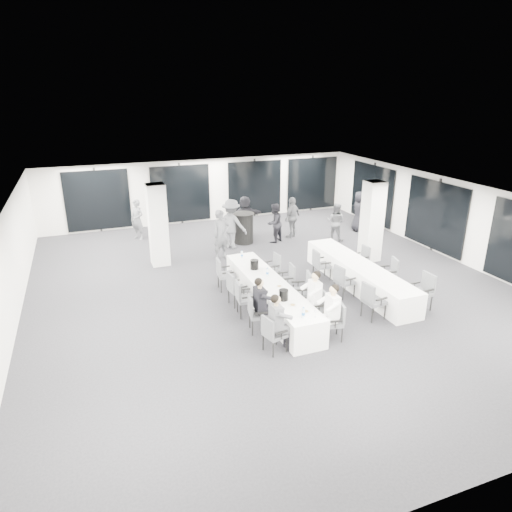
{
  "coord_description": "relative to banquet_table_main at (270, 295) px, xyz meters",
  "views": [
    {
      "loc": [
        -4.99,
        -11.77,
        5.73
      ],
      "look_at": [
        -0.56,
        -0.2,
        1.16
      ],
      "focal_mm": 32.0,
      "sensor_mm": 36.0,
      "label": 1
    }
  ],
  "objects": [
    {
      "name": "wine_glass",
      "position": [
        0.21,
        -2.22,
        0.51
      ],
      "size": [
        0.07,
        0.07,
        0.19
      ],
      "color": "silver",
      "rests_on": "banquet_table_main"
    },
    {
      "name": "plate_b",
      "position": [
        0.13,
        -1.9,
        0.39
      ],
      "size": [
        0.21,
        0.21,
        0.03
      ],
      "color": "white",
      "rests_on": "banquet_table_main"
    },
    {
      "name": "chair_side_left_far",
      "position": [
        2.24,
        1.28,
        0.18
      ],
      "size": [
        0.52,
        0.57,
        0.97
      ],
      "rotation": [
        0.0,
        0.0,
        -1.63
      ],
      "color": "#4C4E53",
      "rests_on": "floor"
    },
    {
      "name": "standing_guest_d",
      "position": [
        3.31,
        5.59,
        0.57
      ],
      "size": [
        1.27,
        1.13,
        1.89
      ],
      "primitive_type": "imported",
      "rotation": [
        0.0,
        0.0,
        3.72
      ],
      "color": "#54555B",
      "rests_on": "floor"
    },
    {
      "name": "standing_guest_a",
      "position": [
        -0.11,
        4.19,
        0.64
      ],
      "size": [
        0.87,
        0.78,
        2.03
      ],
      "primitive_type": "imported",
      "rotation": [
        0.0,
        0.0,
        0.28
      ],
      "color": "#54555B",
      "rests_on": "floor"
    },
    {
      "name": "standing_guest_e",
      "position": [
        6.31,
        5.39,
        0.59
      ],
      "size": [
        0.69,
        1.0,
        1.93
      ],
      "primitive_type": "imported",
      "rotation": [
        0.0,
        0.0,
        1.43
      ],
      "color": "black",
      "rests_on": "floor"
    },
    {
      "name": "chair_main_left_second",
      "position": [
        -0.83,
        -1.09,
        0.17
      ],
      "size": [
        0.56,
        0.59,
        0.95
      ],
      "rotation": [
        0.0,
        0.0,
        -1.76
      ],
      "color": "#4C4E53",
      "rests_on": "floor"
    },
    {
      "name": "cocktail_table",
      "position": [
        1.23,
        5.62,
        0.23
      ],
      "size": [
        0.86,
        0.86,
        1.19
      ],
      "color": "black",
      "rests_on": "floor"
    },
    {
      "name": "column_right",
      "position": [
        4.76,
        2.26,
        1.02
      ],
      "size": [
        0.6,
        0.6,
        2.8
      ],
      "primitive_type": "cube",
      "color": "silver",
      "rests_on": "floor"
    },
    {
      "name": "ice_bucket_near",
      "position": [
        -0.1,
        -1.11,
        0.51
      ],
      "size": [
        0.24,
        0.24,
        0.27
      ],
      "primitive_type": "cylinder",
      "color": "black",
      "rests_on": "banquet_table_main"
    },
    {
      "name": "chair_main_right_near",
      "position": [
        0.83,
        -2.12,
        0.16
      ],
      "size": [
        0.56,
        0.59,
        0.93
      ],
      "rotation": [
        0.0,
        0.0,
        1.35
      ],
      "color": "#4C4E53",
      "rests_on": "floor"
    },
    {
      "name": "chair_main_left_near",
      "position": [
        -0.83,
        -2.13,
        0.15
      ],
      "size": [
        0.56,
        0.58,
        0.91
      ],
      "rotation": [
        0.0,
        0.0,
        -1.33
      ],
      "color": "#4C4E53",
      "rests_on": "floor"
    },
    {
      "name": "chair_side_right_near",
      "position": [
        3.91,
        -1.54,
        0.21
      ],
      "size": [
        0.53,
        0.59,
        1.02
      ],
      "rotation": [
        0.0,
        0.0,
        1.59
      ],
      "color": "#4C4E53",
      "rests_on": "floor"
    },
    {
      "name": "water_bottle_a",
      "position": [
        -0.06,
        -2.14,
        0.5
      ],
      "size": [
        0.08,
        0.08,
        0.25
      ],
      "primitive_type": "cylinder",
      "color": "silver",
      "rests_on": "banquet_table_main"
    },
    {
      "name": "chair_main_right_fourth",
      "position": [
        0.83,
        0.62,
        0.15
      ],
      "size": [
        0.51,
        0.55,
        0.92
      ],
      "rotation": [
        0.0,
        0.0,
        1.46
      ],
      "color": "#4C4E53",
      "rests_on": "floor"
    },
    {
      "name": "chair_side_left_near",
      "position": [
        2.24,
        -1.55,
        0.2
      ],
      "size": [
        0.56,
        0.61,
        1.01
      ],
      "rotation": [
        0.0,
        0.0,
        -1.47
      ],
      "color": "#4C4E53",
      "rests_on": "floor"
    },
    {
      "name": "chair_main_right_mid",
      "position": [
        0.84,
        -0.37,
        0.22
      ],
      "size": [
        0.64,
        0.67,
        1.04
      ],
      "rotation": [
        0.0,
        0.0,
        1.32
      ],
      "color": "#4C4E53",
      "rests_on": "floor"
    },
    {
      "name": "seated_guest_c",
      "position": [
        0.67,
        -2.1,
        0.44
      ],
      "size": [
        0.5,
        0.38,
        1.44
      ],
      "rotation": [
        0.0,
        0.0,
        1.57
      ],
      "color": "white",
      "rests_on": "floor"
    },
    {
      "name": "chair_main_right_second",
      "position": [
        0.83,
        -1.21,
        0.13
      ],
      "size": [
        0.46,
        0.51,
        0.89
      ],
      "rotation": [
        0.0,
        0.0,
        1.55
      ],
      "color": "#4C4E53",
      "rests_on": "floor"
    },
    {
      "name": "water_bottle_b",
      "position": [
        0.11,
        0.46,
        0.49
      ],
      "size": [
        0.07,
        0.07,
        0.23
      ],
      "primitive_type": "cylinder",
      "color": "silver",
      "rests_on": "banquet_table_main"
    },
    {
      "name": "seated_guest_a",
      "position": [
        -0.67,
        -2.11,
        0.44
      ],
      "size": [
        0.5,
        0.38,
        1.44
      ],
      "rotation": [
        0.0,
        0.0,
        -1.57
      ],
      "color": "#54555B",
      "rests_on": "floor"
    },
    {
      "name": "seated_guest_b",
      "position": [
        -0.67,
        -1.1,
        0.44
      ],
      "size": [
        0.5,
        0.38,
        1.44
      ],
      "rotation": [
        0.0,
        0.0,
        -1.57
      ],
      "color": "black",
      "rests_on": "floor"
    },
    {
      "name": "banquet_table_main",
      "position": [
        0.0,
        0.0,
        0.0
      ],
      "size": [
        0.9,
        5.0,
        0.75
      ],
      "primitive_type": "cube",
      "color": "white",
      "rests_on": "floor"
    },
    {
      "name": "standing_guest_c",
      "position": [
        0.6,
        5.22,
        0.69
      ],
      "size": [
        1.47,
        1.47,
        2.12
      ],
      "primitive_type": "imported",
      "rotation": [
        0.0,
        0.0,
        2.35
      ],
      "color": "#54555B",
      "rests_on": "floor"
    },
    {
      "name": "plate_c",
      "position": [
        0.14,
        -0.33,
        0.39
      ],
      "size": [
        0.18,
        0.18,
        0.03
      ],
      "color": "white",
      "rests_on": "banquet_table_main"
    },
    {
      "name": "column_left",
      "position": [
        -2.24,
        4.46,
        1.02
      ],
      "size": [
        0.6,
        0.6,
        2.8
      ],
      "primitive_type": "cube",
      "color": "silver",
      "rests_on": "floor"
    },
    {
      "name": "room",
      "position": [
        1.44,
        2.37,
        1.01
      ],
      "size": [
        14.04,
        16.04,
        2.84
      ],
      "color": "black",
      "rests_on": "ground"
    },
    {
      "name": "standing_guest_f",
      "position": [
        1.62,
        6.57,
        0.55
      ],
      "size": [
        1.74,
        0.76,
        1.86
      ],
      "primitive_type": "imported",
      "rotation": [
        0.0,
        0.0,
        3.08
      ],
      "color": "black",
      "rests_on": "floor"
    },
    {
      "name": "seated_guest_d",
      "position": [
        0.67,
        -1.21,
        0.44
      ],
      "size": [
        0.5,
        0.38,
        1.44
      ],
      "rotation": [
        0.0,
        0.0,
        1.57
      ],
      "color": "white",
      "rests_on": "floor"
    },
    {
      "name": "water_bottle_c",
      "position": [
        -0.07,
        2.1,
        0.49
      ],
      "size": [
        0.07,
        0.07,
        0.22
      ],
      "primitive_type": "cylinder",
      "color": "silver",
      "rests_on": "banquet_table_main"
    },
    {
      "name": "chair_side_left_mid",
      "position": [
        2.24,
        -0.1,
        0.18
      ],
      "size": [
        0.55,
        0.59,
        0.97
      ],
      "rotation": [
        0.0,
        0.0,
        -1.44
      ],
      "color": "#4C4E53",
      "rests_on": "floor"
    },
    {
      "name": "standing_guest_h",
      "position": [
        4.75,
        4.62,
        0.48
      ],
      "size": [
        0.91,
        0.96,
        1.71
      ],
      "primitive_type": "imported",
      "rotation": [
        0.0,
        0.0,
        2.25
      ],
      "color": "#54555B",
      "rests_on": "floor"
    },
    {
      "name": "chair_main_left_fourth",
      "position": [
        -0.83,
        0.5,
        0.17
      ],
      "size": [
        0.53,
        0.57,
        0.95
      ],
      "rotation": [
        0.0,
        0.0,
        -1.46
      ],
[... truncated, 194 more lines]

